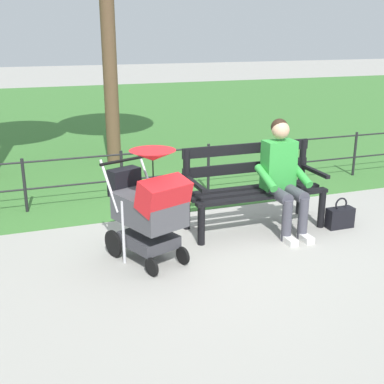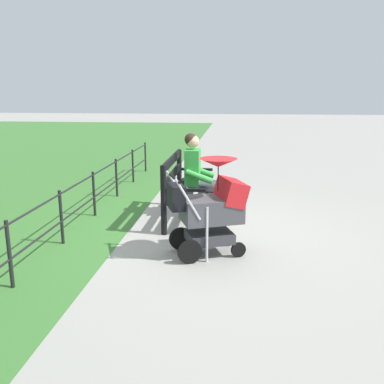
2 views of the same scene
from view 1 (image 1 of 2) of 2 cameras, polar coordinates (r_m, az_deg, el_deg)
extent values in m
plane|color=#9E9B93|center=(5.63, 1.61, -5.05)|extent=(60.00, 60.00, 0.00)
cube|color=#3D7533|center=(13.93, -11.82, 8.51)|extent=(40.00, 16.00, 0.01)
cube|color=black|center=(5.87, 6.64, 0.48)|extent=(1.60, 0.11, 0.04)
cube|color=black|center=(5.72, 7.43, -0.03)|extent=(1.60, 0.11, 0.04)
cube|color=black|center=(5.57, 8.26, -0.57)|extent=(1.60, 0.11, 0.04)
cube|color=black|center=(5.90, 6.29, 2.79)|extent=(1.60, 0.04, 0.12)
cube|color=black|center=(5.84, 6.37, 4.97)|extent=(1.60, 0.04, 0.12)
cylinder|color=black|center=(6.00, 14.62, -1.89)|extent=(0.08, 0.08, 0.45)
cylinder|color=black|center=(6.30, 12.40, 1.63)|extent=(0.08, 0.08, 0.95)
cube|color=black|center=(6.03, 13.88, 2.33)|extent=(0.05, 0.56, 0.04)
cylinder|color=black|center=(5.33, 1.07, -3.79)|extent=(0.08, 0.08, 0.45)
cylinder|color=black|center=(5.68, -0.62, 0.25)|extent=(0.08, 0.08, 0.95)
cube|color=black|center=(5.38, 0.35, 0.96)|extent=(0.05, 0.56, 0.04)
cylinder|color=#42424C|center=(5.70, 11.69, -0.10)|extent=(0.14, 0.40, 0.14)
cylinder|color=#42424C|center=(5.60, 9.93, -0.32)|extent=(0.14, 0.40, 0.14)
cylinder|color=#42424C|center=(5.62, 12.58, -2.98)|extent=(0.11, 0.11, 0.47)
cylinder|color=#42424C|center=(5.52, 10.81, -3.25)|extent=(0.11, 0.11, 0.47)
cube|color=silver|center=(5.63, 12.87, -5.15)|extent=(0.10, 0.22, 0.07)
cube|color=silver|center=(5.53, 11.10, -5.46)|extent=(0.10, 0.22, 0.07)
cube|color=green|center=(5.76, 9.89, 3.08)|extent=(0.36, 0.22, 0.56)
cylinder|color=green|center=(5.79, 12.31, 2.00)|extent=(0.09, 0.43, 0.23)
cylinder|color=green|center=(5.58, 8.46, 1.61)|extent=(0.09, 0.43, 0.23)
sphere|color=tan|center=(5.67, 10.10, 6.99)|extent=(0.20, 0.20, 0.20)
sphere|color=black|center=(5.69, 9.97, 7.34)|extent=(0.19, 0.19, 0.19)
cylinder|color=black|center=(5.39, -4.86, -4.62)|extent=(0.13, 0.27, 0.28)
cylinder|color=black|center=(5.15, -9.00, -5.87)|extent=(0.13, 0.27, 0.28)
cylinder|color=black|center=(4.95, -1.07, -7.30)|extent=(0.09, 0.18, 0.18)
cylinder|color=black|center=(4.74, -4.64, -8.56)|extent=(0.09, 0.18, 0.18)
cube|color=#38383D|center=(5.01, -4.97, -5.43)|extent=(0.58, 0.64, 0.12)
cylinder|color=silver|center=(5.17, -3.60, -3.38)|extent=(0.03, 0.03, 0.65)
cylinder|color=silver|center=(4.92, -7.86, -4.63)|extent=(0.03, 0.03, 0.65)
cube|color=#47474C|center=(4.87, -4.93, -1.94)|extent=(0.67, 0.80, 0.28)
cube|color=red|center=(4.62, -3.24, -0.38)|extent=(0.56, 0.46, 0.33)
cylinder|color=black|center=(5.10, -7.98, 3.58)|extent=(0.50, 0.22, 0.03)
cylinder|color=silver|center=(5.20, -5.16, 1.67)|extent=(0.13, 0.29, 0.49)
cylinder|color=silver|center=(4.96, -9.47, 0.67)|extent=(0.13, 0.29, 0.49)
cone|color=red|center=(4.65, -4.53, 4.19)|extent=(0.57, 0.57, 0.10)
cylinder|color=black|center=(4.69, -4.48, 2.06)|extent=(0.01, 0.01, 0.30)
cube|color=black|center=(5.14, -7.75, 1.16)|extent=(0.36, 0.26, 0.28)
cube|color=black|center=(6.08, 16.57, -2.85)|extent=(0.32, 0.14, 0.24)
torus|color=black|center=(6.02, 16.72, -1.34)|extent=(0.16, 0.02, 0.16)
cylinder|color=black|center=(8.28, 18.13, 4.14)|extent=(0.04, 0.04, 0.70)
cylinder|color=black|center=(7.60, 10.66, 3.54)|extent=(0.04, 0.04, 0.70)
cylinder|color=black|center=(7.06, 1.89, 2.75)|extent=(0.04, 0.04, 0.70)
cylinder|color=black|center=(6.72, -8.02, 1.79)|extent=(0.04, 0.04, 0.70)
cylinder|color=black|center=(6.60, -18.62, 0.69)|extent=(0.04, 0.04, 0.70)
cylinder|color=black|center=(6.79, -2.98, 4.73)|extent=(8.70, 0.02, 0.02)
cylinder|color=black|center=(6.88, -2.93, 1.89)|extent=(8.70, 0.02, 0.02)
cylinder|color=brown|center=(8.60, -9.47, 15.61)|extent=(0.24, 0.24, 3.77)
camera|label=2|loc=(5.50, -61.05, 5.72)|focal=39.46mm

